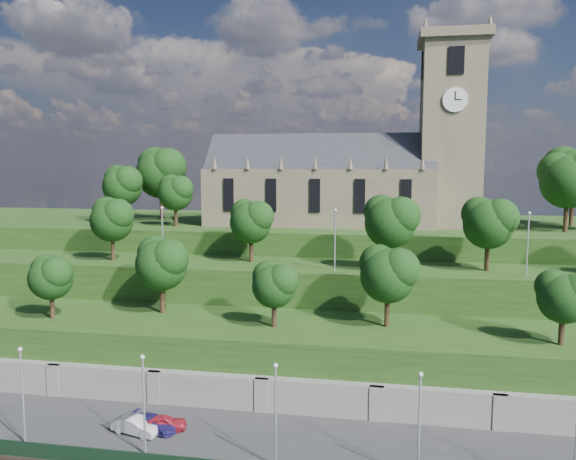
% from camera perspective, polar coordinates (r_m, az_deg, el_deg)
% --- Properties ---
extents(promenade, '(160.00, 12.00, 2.00)m').
position_cam_1_polar(promenade, '(47.14, 2.22, -22.09)').
color(promenade, '#2D2D30').
rests_on(promenade, ground).
extents(retaining_wall, '(160.00, 2.10, 5.00)m').
position_cam_1_polar(retaining_wall, '(51.78, 3.16, -17.47)').
color(retaining_wall, slate).
rests_on(retaining_wall, ground).
extents(embankment_lower, '(160.00, 12.00, 8.00)m').
position_cam_1_polar(embankment_lower, '(56.76, 3.92, -13.62)').
color(embankment_lower, '#1F3E14').
rests_on(embankment_lower, ground).
extents(embankment_upper, '(160.00, 10.00, 12.00)m').
position_cam_1_polar(embankment_upper, '(66.58, 4.95, -8.73)').
color(embankment_upper, '#1F3E14').
rests_on(embankment_upper, ground).
extents(hilltop, '(160.00, 32.00, 15.00)m').
position_cam_1_polar(hilltop, '(86.65, 6.18, -4.10)').
color(hilltop, '#1F3E14').
rests_on(hilltop, ground).
extents(church, '(38.60, 12.35, 27.60)m').
position_cam_1_polar(church, '(81.07, 6.69, 5.84)').
color(church, brown).
rests_on(church, hilltop).
extents(trees_lower, '(67.74, 8.94, 8.14)m').
position_cam_1_polar(trees_lower, '(54.54, 7.06, -4.57)').
color(trees_lower, black).
rests_on(trees_lower, embankment_lower).
extents(trees_upper, '(65.14, 8.34, 8.39)m').
position_cam_1_polar(trees_upper, '(63.43, 8.53, 0.93)').
color(trees_upper, black).
rests_on(trees_upper, embankment_upper).
extents(trees_hilltop, '(72.40, 16.20, 11.37)m').
position_cam_1_polar(trees_hilltop, '(80.66, 9.19, 5.39)').
color(trees_hilltop, black).
rests_on(trees_hilltop, hilltop).
extents(lamp_posts_promenade, '(60.36, 0.36, 7.76)m').
position_cam_1_polar(lamp_posts_promenade, '(41.89, -1.27, -17.56)').
color(lamp_posts_promenade, '#B2B2B7').
rests_on(lamp_posts_promenade, promenade).
extents(lamp_posts_upper, '(40.36, 0.36, 6.86)m').
position_cam_1_polar(lamp_posts_upper, '(61.67, 4.79, -0.46)').
color(lamp_posts_upper, '#B2B2B7').
rests_on(lamp_posts_upper, embankment_upper).
extents(car_left, '(4.15, 2.74, 1.31)m').
position_cam_1_polar(car_left, '(49.57, -12.59, -18.58)').
color(car_left, '#AE1D2C').
rests_on(car_left, promenade).
extents(car_middle, '(4.34, 2.36, 1.36)m').
position_cam_1_polar(car_middle, '(49.60, -15.21, -18.62)').
color(car_middle, '#A1A0A5').
rests_on(car_middle, promenade).
extents(car_right, '(4.62, 2.81, 1.25)m').
position_cam_1_polar(car_right, '(49.81, -13.56, -18.52)').
color(car_right, navy).
rests_on(car_right, promenade).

